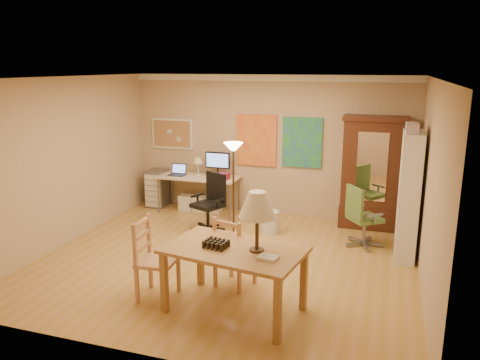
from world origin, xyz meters
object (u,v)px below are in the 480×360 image
(office_chair_green, at_px, (362,230))
(armoire, at_px, (371,180))
(dining_table, at_px, (242,237))
(office_chair_black, at_px, (209,216))
(computer_desk, at_px, (201,190))
(bookshelf, at_px, (408,196))

(office_chair_green, relative_size, armoire, 0.50)
(dining_table, relative_size, armoire, 0.86)
(office_chair_black, height_order, office_chair_green, office_chair_black)
(computer_desk, distance_m, office_chair_black, 1.16)
(office_chair_green, bearing_deg, bookshelf, -20.69)
(computer_desk, relative_size, armoire, 0.79)
(office_chair_black, distance_m, bookshelf, 3.36)
(computer_desk, height_order, bookshelf, bookshelf)
(dining_table, xyz_separation_m, computer_desk, (-1.99, 3.52, -0.51))
(dining_table, relative_size, office_chair_green, 1.71)
(office_chair_green, distance_m, bookshelf, 0.98)
(office_chair_black, height_order, armoire, armoire)
(bookshelf, bearing_deg, dining_table, -128.35)
(office_chair_green, bearing_deg, armoire, 86.68)
(dining_table, height_order, office_chair_green, dining_table)
(computer_desk, bearing_deg, bookshelf, -16.89)
(computer_desk, bearing_deg, office_chair_green, -16.10)
(office_chair_green, bearing_deg, computer_desk, 163.90)
(office_chair_green, xyz_separation_m, bookshelf, (0.65, -0.24, 0.69))
(armoire, bearing_deg, computer_desk, -178.55)
(computer_desk, xyz_separation_m, bookshelf, (3.85, -1.17, 0.52))
(armoire, xyz_separation_m, bookshelf, (0.59, -1.25, 0.08))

